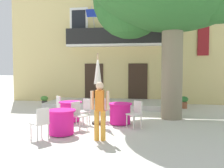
{
  "coord_description": "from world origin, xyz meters",
  "views": [
    {
      "loc": [
        2.2,
        -9.65,
        1.99
      ],
      "look_at": [
        0.38,
        1.69,
        1.3
      ],
      "focal_mm": 40.49,
      "sensor_mm": 36.0,
      "label": 1
    }
  ],
  "objects_px": {
    "cafe_chair_middle_0": "(41,122)",
    "cafe_chair_middle_1": "(78,114)",
    "cafe_table_near_tree": "(120,113)",
    "cafe_chair_near_tree_0": "(136,112)",
    "cafe_chair_front_0": "(85,110)",
    "ground_planter_left": "(44,100)",
    "cafe_chair_front_1": "(61,105)",
    "cafe_table_front": "(70,111)",
    "ground_planter_right": "(184,102)",
    "pedestrian_near_entrance": "(100,108)",
    "cafe_chair_near_tree_1": "(104,108)",
    "cafe_umbrella": "(98,78)",
    "cafe_table_middle": "(61,122)"
  },
  "relations": [
    {
      "from": "pedestrian_near_entrance",
      "to": "cafe_table_front",
      "type": "bearing_deg",
      "value": 125.18
    },
    {
      "from": "cafe_chair_front_0",
      "to": "ground_planter_right",
      "type": "height_order",
      "value": "cafe_chair_front_0"
    },
    {
      "from": "ground_planter_right",
      "to": "cafe_umbrella",
      "type": "bearing_deg",
      "value": -129.51
    },
    {
      "from": "cafe_chair_front_0",
      "to": "cafe_umbrella",
      "type": "xyz_separation_m",
      "value": [
        0.46,
        0.13,
        1.14
      ]
    },
    {
      "from": "cafe_chair_middle_1",
      "to": "cafe_umbrella",
      "type": "height_order",
      "value": "cafe_umbrella"
    },
    {
      "from": "cafe_table_near_tree",
      "to": "cafe_chair_front_0",
      "type": "relative_size",
      "value": 0.95
    },
    {
      "from": "cafe_table_middle",
      "to": "cafe_chair_front_0",
      "type": "height_order",
      "value": "cafe_chair_front_0"
    },
    {
      "from": "cafe_table_near_tree",
      "to": "cafe_chair_near_tree_1",
      "type": "height_order",
      "value": "cafe_chair_near_tree_1"
    },
    {
      "from": "cafe_chair_front_0",
      "to": "ground_planter_right",
      "type": "distance_m",
      "value": 5.92
    },
    {
      "from": "cafe_chair_near_tree_1",
      "to": "ground_planter_left",
      "type": "relative_size",
      "value": 1.78
    },
    {
      "from": "cafe_chair_near_tree_0",
      "to": "cafe_umbrella",
      "type": "bearing_deg",
      "value": 164.37
    },
    {
      "from": "ground_planter_left",
      "to": "pedestrian_near_entrance",
      "type": "bearing_deg",
      "value": -54.67
    },
    {
      "from": "cafe_chair_near_tree_1",
      "to": "ground_planter_left",
      "type": "height_order",
      "value": "cafe_chair_near_tree_1"
    },
    {
      "from": "cafe_table_near_tree",
      "to": "cafe_chair_near_tree_0",
      "type": "distance_m",
      "value": 0.77
    },
    {
      "from": "ground_planter_right",
      "to": "cafe_chair_middle_1",
      "type": "bearing_deg",
      "value": -127.32
    },
    {
      "from": "cafe_chair_near_tree_1",
      "to": "cafe_table_middle",
      "type": "distance_m",
      "value": 2.28
    },
    {
      "from": "cafe_umbrella",
      "to": "pedestrian_near_entrance",
      "type": "relative_size",
      "value": 1.56
    },
    {
      "from": "cafe_chair_middle_0",
      "to": "pedestrian_near_entrance",
      "type": "bearing_deg",
      "value": 9.16
    },
    {
      "from": "cafe_table_middle",
      "to": "cafe_chair_front_0",
      "type": "xyz_separation_m",
      "value": [
        0.31,
        1.5,
        0.14
      ]
    },
    {
      "from": "cafe_chair_middle_1",
      "to": "ground_planter_right",
      "type": "height_order",
      "value": "cafe_chair_middle_1"
    },
    {
      "from": "cafe_chair_near_tree_0",
      "to": "cafe_chair_front_0",
      "type": "relative_size",
      "value": 1.0
    },
    {
      "from": "cafe_chair_middle_0",
      "to": "cafe_chair_middle_1",
      "type": "relative_size",
      "value": 1.0
    },
    {
      "from": "cafe_chair_front_0",
      "to": "ground_planter_left",
      "type": "distance_m",
      "value": 5.53
    },
    {
      "from": "cafe_chair_middle_0",
      "to": "cafe_chair_front_1",
      "type": "xyz_separation_m",
      "value": [
        -0.56,
        3.05,
        0.0
      ]
    },
    {
      "from": "cafe_table_near_tree",
      "to": "cafe_chair_near_tree_0",
      "type": "xyz_separation_m",
      "value": [
        0.59,
        -0.47,
        0.14
      ]
    },
    {
      "from": "cafe_table_front",
      "to": "cafe_umbrella",
      "type": "xyz_separation_m",
      "value": [
        1.11,
        -0.24,
        1.27
      ]
    },
    {
      "from": "cafe_chair_middle_1",
      "to": "ground_planter_right",
      "type": "bearing_deg",
      "value": 52.68
    },
    {
      "from": "ground_planter_right",
      "to": "cafe_chair_middle_0",
      "type": "bearing_deg",
      "value": -125.15
    },
    {
      "from": "ground_planter_left",
      "to": "cafe_table_front",
      "type": "bearing_deg",
      "value": -54.58
    },
    {
      "from": "cafe_chair_front_0",
      "to": "ground_planter_left",
      "type": "height_order",
      "value": "cafe_chair_front_0"
    },
    {
      "from": "cafe_table_near_tree",
      "to": "cafe_chair_near_tree_1",
      "type": "bearing_deg",
      "value": 150.69
    },
    {
      "from": "cafe_chair_middle_0",
      "to": "cafe_table_front",
      "type": "distance_m",
      "value": 2.55
    },
    {
      "from": "cafe_chair_near_tree_0",
      "to": "cafe_table_near_tree",
      "type": "bearing_deg",
      "value": 141.34
    },
    {
      "from": "cafe_chair_near_tree_1",
      "to": "ground_planter_right",
      "type": "bearing_deg",
      "value": 48.44
    },
    {
      "from": "cafe_chair_front_1",
      "to": "pedestrian_near_entrance",
      "type": "relative_size",
      "value": 0.56
    },
    {
      "from": "cafe_chair_front_1",
      "to": "cafe_umbrella",
      "type": "height_order",
      "value": "cafe_umbrella"
    },
    {
      "from": "cafe_chair_near_tree_0",
      "to": "ground_planter_right",
      "type": "relative_size",
      "value": 1.51
    },
    {
      "from": "cafe_chair_front_1",
      "to": "ground_planter_left",
      "type": "xyz_separation_m",
      "value": [
        -2.24,
        3.43,
        -0.24
      ]
    },
    {
      "from": "cafe_chair_middle_1",
      "to": "cafe_table_front",
      "type": "relative_size",
      "value": 1.05
    },
    {
      "from": "cafe_chair_middle_0",
      "to": "ground_planter_right",
      "type": "height_order",
      "value": "cafe_chair_middle_0"
    },
    {
      "from": "cafe_table_middle",
      "to": "cafe_chair_front_1",
      "type": "xyz_separation_m",
      "value": [
        -0.91,
        2.38,
        0.14
      ]
    },
    {
      "from": "cafe_umbrella",
      "to": "ground_planter_left",
      "type": "relative_size",
      "value": 4.99
    },
    {
      "from": "cafe_table_middle",
      "to": "ground_planter_right",
      "type": "xyz_separation_m",
      "value": [
        4.27,
        5.89,
        -0.05
      ]
    },
    {
      "from": "cafe_table_middle",
      "to": "ground_planter_left",
      "type": "relative_size",
      "value": 1.69
    },
    {
      "from": "cafe_chair_near_tree_0",
      "to": "cafe_chair_front_1",
      "type": "height_order",
      "value": "same"
    },
    {
      "from": "cafe_umbrella",
      "to": "ground_planter_right",
      "type": "relative_size",
      "value": 4.22
    },
    {
      "from": "cafe_chair_middle_1",
      "to": "pedestrian_near_entrance",
      "type": "relative_size",
      "value": 0.56
    },
    {
      "from": "cafe_table_front",
      "to": "cafe_chair_front_1",
      "type": "relative_size",
      "value": 0.95
    },
    {
      "from": "cafe_chair_middle_0",
      "to": "cafe_chair_middle_1",
      "type": "xyz_separation_m",
      "value": [
        0.65,
        1.36,
        0.0
      ]
    },
    {
      "from": "cafe_chair_near_tree_1",
      "to": "cafe_chair_middle_1",
      "type": "relative_size",
      "value": 1.0
    }
  ]
}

